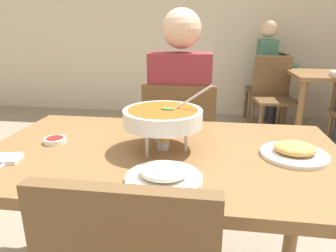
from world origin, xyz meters
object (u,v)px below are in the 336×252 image
(diner_main, at_px, (181,106))
(patron_bg_middle, at_px, (269,66))
(sauce_dish, at_px, (55,140))
(chair_bg_corner, at_px, (273,92))
(chair_diner_main, at_px, (180,144))
(chair_bg_middle, at_px, (272,84))
(appetizer_plate, at_px, (294,151))
(curry_bowl, at_px, (163,117))
(dining_table_main, at_px, (163,176))
(rice_plate, at_px, (164,175))

(diner_main, relative_size, patron_bg_middle, 1.00)
(sauce_dish, height_order, patron_bg_middle, patron_bg_middle)
(chair_bg_corner, relative_size, patron_bg_middle, 0.69)
(patron_bg_middle, bearing_deg, chair_diner_main, -111.96)
(chair_diner_main, relative_size, chair_bg_middle, 1.00)
(diner_main, distance_m, appetizer_plate, 0.86)
(curry_bowl, height_order, sauce_dish, curry_bowl)
(dining_table_main, height_order, curry_bowl, curry_bowl)
(rice_plate, bearing_deg, chair_bg_middle, 73.90)
(chair_bg_corner, distance_m, patron_bg_middle, 0.48)
(diner_main, height_order, chair_bg_middle, diner_main)
(patron_bg_middle, bearing_deg, appetizer_plate, -97.79)
(sauce_dish, bearing_deg, rice_plate, -27.56)
(chair_diner_main, bearing_deg, rice_plate, -87.39)
(diner_main, bearing_deg, chair_bg_middle, 66.57)
(chair_diner_main, xyz_separation_m, chair_bg_middle, (0.96, 2.24, 0.00))
(curry_bowl, distance_m, sauce_dish, 0.47)
(dining_table_main, height_order, diner_main, diner_main)
(chair_bg_corner, bearing_deg, rice_plate, -107.37)
(dining_table_main, distance_m, curry_bowl, 0.24)
(sauce_dish, bearing_deg, chair_diner_main, 56.08)
(dining_table_main, height_order, rice_plate, rice_plate)
(diner_main, xyz_separation_m, chair_bg_corner, (0.88, 1.73, -0.24))
(chair_diner_main, distance_m, rice_plate, 0.97)
(chair_bg_middle, bearing_deg, patron_bg_middle, -142.41)
(rice_plate, distance_m, patron_bg_middle, 3.22)
(diner_main, relative_size, curry_bowl, 3.94)
(curry_bowl, relative_size, sauce_dish, 3.69)
(chair_bg_corner, bearing_deg, appetizer_plate, -99.20)
(chair_bg_middle, bearing_deg, diner_main, -113.43)
(sauce_dish, bearing_deg, diner_main, 57.34)
(curry_bowl, height_order, patron_bg_middle, patron_bg_middle)
(dining_table_main, relative_size, rice_plate, 5.73)
(sauce_dish, distance_m, chair_bg_corner, 2.78)
(diner_main, height_order, rice_plate, diner_main)
(appetizer_plate, distance_m, chair_bg_middle, 2.97)
(sauce_dish, height_order, chair_bg_middle, chair_bg_middle)
(chair_diner_main, bearing_deg, chair_bg_middle, 66.87)
(curry_bowl, bearing_deg, sauce_dish, 179.26)
(dining_table_main, height_order, sauce_dish, sauce_dish)
(curry_bowl, distance_m, chair_bg_corner, 2.62)
(chair_bg_corner, bearing_deg, curry_bowl, -109.94)
(rice_plate, bearing_deg, chair_diner_main, 92.61)
(curry_bowl, xyz_separation_m, chair_bg_corner, (0.88, 2.44, -0.37))
(patron_bg_middle, bearing_deg, dining_table_main, -107.05)
(diner_main, bearing_deg, chair_diner_main, -90.00)
(appetizer_plate, xyz_separation_m, chair_bg_middle, (0.47, 2.92, -0.26))
(dining_table_main, distance_m, rice_plate, 0.28)
(chair_diner_main, xyz_separation_m, curry_bowl, (-0.00, -0.68, 0.37))
(chair_bg_middle, xyz_separation_m, patron_bg_middle, (-0.08, -0.06, 0.24))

